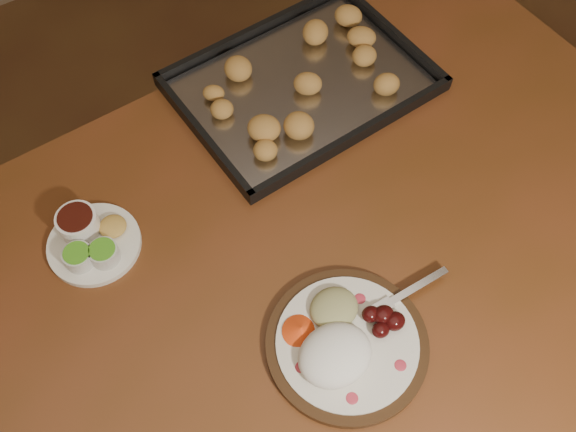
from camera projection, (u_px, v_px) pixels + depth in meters
dining_table at (287, 291)px, 1.11m from camera, size 1.54×0.97×0.75m
dinner_plate at (343, 342)px, 0.95m from camera, size 0.32×0.24×0.06m
condiment_saucer at (90, 239)px, 1.03m from camera, size 0.15×0.15×0.05m
baking_tray at (302, 82)px, 1.21m from camera, size 0.48×0.36×0.05m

